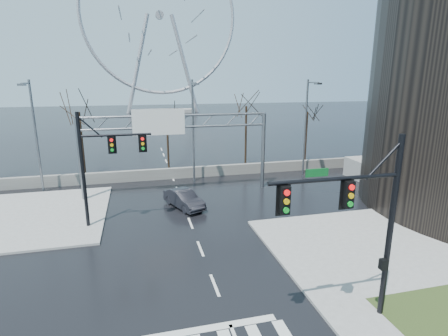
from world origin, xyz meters
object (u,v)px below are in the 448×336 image
object	(u,v)px
sign_gantry	(172,137)
ferris_wheel	(160,22)
signal_mast_far	(100,159)
signal_mast_near	(364,214)
car	(184,199)

from	to	relation	value
sign_gantry	ferris_wheel	distance (m)	82.91
signal_mast_far	sign_gantry	distance (m)	8.14
signal_mast_near	ferris_wheel	distance (m)	101.29
signal_mast_near	signal_mast_far	distance (m)	17.03
signal_mast_near	car	xyz separation A→B (m)	(-5.14, 15.33, -4.16)
signal_mast_far	ferris_wheel	bearing A→B (deg)	82.80
signal_mast_far	ferris_wheel	world-z (taller)	ferris_wheel
ferris_wheel	car	world-z (taller)	ferris_wheel
signal_mast_far	signal_mast_near	bearing A→B (deg)	-49.74
signal_mast_far	car	distance (m)	7.54
sign_gantry	car	xyz separation A→B (m)	(0.37, -3.67, -4.47)
ferris_wheel	signal_mast_near	bearing A→B (deg)	-89.92
ferris_wheel	car	distance (m)	87.62
signal_mast_far	sign_gantry	bearing A→B (deg)	47.53
signal_mast_near	car	bearing A→B (deg)	108.54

